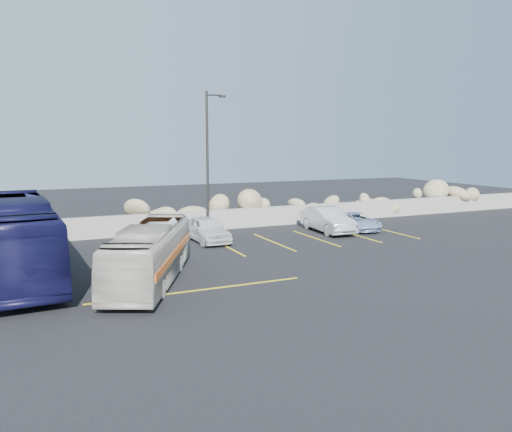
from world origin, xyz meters
name	(u,v)px	position (x,y,z in m)	size (l,w,h in m)	color
ground	(228,288)	(0.00, 0.00, 0.00)	(90.00, 90.00, 0.00)	black
seawall	(154,224)	(0.00, 12.00, 0.60)	(60.00, 0.40, 1.20)	gray
riprap_pile	(149,209)	(0.00, 13.20, 1.30)	(54.00, 2.80, 2.60)	#958461
parking_lines	(274,248)	(4.64, 5.57, 0.01)	(18.16, 9.36, 0.01)	yellow
lamppost	(208,161)	(2.56, 9.50, 4.30)	(1.14, 0.18, 8.00)	#2A2725
vintage_bus	(150,254)	(-2.34, 2.02, 1.10)	(1.85, 7.90, 2.20)	beige
tour_coach	(17,237)	(-6.96, 5.08, 1.56)	(2.62, 11.20, 3.12)	#111037
car_a	(207,229)	(2.11, 8.62, 0.68)	(1.60, 3.99, 1.36)	silver
car_b	(328,220)	(9.60, 8.45, 0.73)	(1.55, 4.44, 1.46)	#BCBCC1
car_d	(357,221)	(11.64, 8.40, 0.52)	(1.73, 3.76, 1.04)	#8CA3C7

